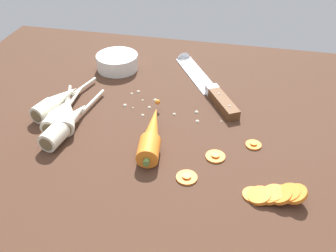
{
  "coord_description": "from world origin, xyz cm",
  "views": [
    {
      "loc": [
        13.71,
        -64.28,
        48.25
      ],
      "look_at": [
        0.0,
        -2.0,
        1.5
      ],
      "focal_mm": 40.86,
      "sensor_mm": 36.0,
      "label": 1
    }
  ],
  "objects_px": {
    "chefs_knife": "(203,80)",
    "parsnip_mid_left": "(57,102)",
    "whole_carrot": "(152,134)",
    "carrot_slice_stray_mid": "(187,177)",
    "parsnip_mid_right": "(67,123)",
    "parsnip_front": "(60,113)",
    "parsnip_back": "(66,113)",
    "carrot_slice_stray_near": "(253,144)",
    "carrot_slice_stack": "(275,194)",
    "prep_bowl": "(117,61)",
    "carrot_slice_stray_far": "(215,156)"
  },
  "relations": [
    {
      "from": "chefs_knife",
      "to": "parsnip_mid_left",
      "type": "bearing_deg",
      "value": -147.94
    },
    {
      "from": "whole_carrot",
      "to": "carrot_slice_stray_mid",
      "type": "bearing_deg",
      "value": -44.95
    },
    {
      "from": "parsnip_mid_right",
      "to": "parsnip_front",
      "type": "bearing_deg",
      "value": 133.82
    },
    {
      "from": "parsnip_back",
      "to": "carrot_slice_stray_near",
      "type": "height_order",
      "value": "parsnip_back"
    },
    {
      "from": "whole_carrot",
      "to": "carrot_slice_stack",
      "type": "xyz_separation_m",
      "value": [
        0.24,
        -0.1,
        -0.01
      ]
    },
    {
      "from": "whole_carrot",
      "to": "parsnip_front",
      "type": "relative_size",
      "value": 1.16
    },
    {
      "from": "prep_bowl",
      "to": "carrot_slice_stray_far",
      "type": "bearing_deg",
      "value": -45.68
    },
    {
      "from": "parsnip_mid_right",
      "to": "carrot_slice_stack",
      "type": "xyz_separation_m",
      "value": [
        0.42,
        -0.1,
        -0.01
      ]
    },
    {
      "from": "prep_bowl",
      "to": "parsnip_front",
      "type": "bearing_deg",
      "value": -99.26
    },
    {
      "from": "chefs_knife",
      "to": "parsnip_mid_left",
      "type": "xyz_separation_m",
      "value": [
        -0.3,
        -0.19,
        0.01
      ]
    },
    {
      "from": "whole_carrot",
      "to": "carrot_slice_stray_near",
      "type": "bearing_deg",
      "value": 9.48
    },
    {
      "from": "parsnip_back",
      "to": "carrot_slice_stack",
      "type": "relative_size",
      "value": 1.78
    },
    {
      "from": "carrot_slice_stack",
      "to": "prep_bowl",
      "type": "height_order",
      "value": "prep_bowl"
    },
    {
      "from": "carrot_slice_stray_near",
      "to": "whole_carrot",
      "type": "bearing_deg",
      "value": -170.52
    },
    {
      "from": "carrot_slice_stray_near",
      "to": "carrot_slice_stray_mid",
      "type": "relative_size",
      "value": 0.82
    },
    {
      "from": "carrot_slice_stray_far",
      "to": "chefs_knife",
      "type": "bearing_deg",
      "value": 103.08
    },
    {
      "from": "carrot_slice_stray_mid",
      "to": "carrot_slice_stray_far",
      "type": "distance_m",
      "value": 0.08
    },
    {
      "from": "whole_carrot",
      "to": "carrot_slice_stack",
      "type": "height_order",
      "value": "whole_carrot"
    },
    {
      "from": "carrot_slice_stack",
      "to": "whole_carrot",
      "type": "bearing_deg",
      "value": 156.49
    },
    {
      "from": "parsnip_mid_left",
      "to": "carrot_slice_stack",
      "type": "height_order",
      "value": "parsnip_mid_left"
    },
    {
      "from": "parsnip_back",
      "to": "carrot_slice_stray_mid",
      "type": "relative_size",
      "value": 4.83
    },
    {
      "from": "whole_carrot",
      "to": "carrot_slice_stray_mid",
      "type": "xyz_separation_m",
      "value": [
        0.09,
        -0.09,
        -0.02
      ]
    },
    {
      "from": "chefs_knife",
      "to": "carrot_slice_stray_far",
      "type": "distance_m",
      "value": 0.29
    },
    {
      "from": "parsnip_back",
      "to": "prep_bowl",
      "type": "bearing_deg",
      "value": 83.09
    },
    {
      "from": "carrot_slice_stray_far",
      "to": "whole_carrot",
      "type": "bearing_deg",
      "value": 172.08
    },
    {
      "from": "parsnip_mid_left",
      "to": "carrot_slice_stray_far",
      "type": "height_order",
      "value": "parsnip_mid_left"
    },
    {
      "from": "carrot_slice_stray_mid",
      "to": "prep_bowl",
      "type": "relative_size",
      "value": 0.35
    },
    {
      "from": "prep_bowl",
      "to": "whole_carrot",
      "type": "bearing_deg",
      "value": -59.72
    },
    {
      "from": "carrot_slice_stray_far",
      "to": "prep_bowl",
      "type": "bearing_deg",
      "value": 134.32
    },
    {
      "from": "whole_carrot",
      "to": "prep_bowl",
      "type": "distance_m",
      "value": 0.33
    },
    {
      "from": "parsnip_front",
      "to": "prep_bowl",
      "type": "relative_size",
      "value": 1.67
    },
    {
      "from": "carrot_slice_stray_near",
      "to": "prep_bowl",
      "type": "xyz_separation_m",
      "value": [
        -0.37,
        0.25,
        0.02
      ]
    },
    {
      "from": "chefs_knife",
      "to": "carrot_slice_stray_far",
      "type": "height_order",
      "value": "chefs_knife"
    },
    {
      "from": "parsnip_front",
      "to": "carrot_slice_stray_far",
      "type": "xyz_separation_m",
      "value": [
        0.34,
        -0.05,
        -0.02
      ]
    },
    {
      "from": "parsnip_mid_left",
      "to": "carrot_slice_stack",
      "type": "bearing_deg",
      "value": -20.3
    },
    {
      "from": "parsnip_mid_left",
      "to": "carrot_slice_stray_mid",
      "type": "relative_size",
      "value": 5.27
    },
    {
      "from": "whole_carrot",
      "to": "parsnip_front",
      "type": "height_order",
      "value": "whole_carrot"
    },
    {
      "from": "carrot_slice_stray_mid",
      "to": "prep_bowl",
      "type": "bearing_deg",
      "value": 124.25
    },
    {
      "from": "carrot_slice_stray_mid",
      "to": "carrot_slice_stray_near",
      "type": "bearing_deg",
      "value": 46.63
    },
    {
      "from": "chefs_knife",
      "to": "carrot_slice_stray_far",
      "type": "xyz_separation_m",
      "value": [
        0.07,
        -0.28,
        -0.0
      ]
    },
    {
      "from": "whole_carrot",
      "to": "carrot_slice_stray_near",
      "type": "xyz_separation_m",
      "value": [
        0.2,
        0.03,
        -0.02
      ]
    },
    {
      "from": "chefs_knife",
      "to": "parsnip_back",
      "type": "bearing_deg",
      "value": -139.21
    },
    {
      "from": "carrot_slice_stray_near",
      "to": "parsnip_front",
      "type": "bearing_deg",
      "value": -179.47
    },
    {
      "from": "carrot_slice_stray_far",
      "to": "carrot_slice_stray_mid",
      "type": "bearing_deg",
      "value": -122.43
    },
    {
      "from": "parsnip_front",
      "to": "carrot_slice_stray_near",
      "type": "xyz_separation_m",
      "value": [
        0.41,
        0.0,
        -0.02
      ]
    },
    {
      "from": "whole_carrot",
      "to": "carrot_slice_stray_mid",
      "type": "distance_m",
      "value": 0.12
    },
    {
      "from": "whole_carrot",
      "to": "parsnip_mid_right",
      "type": "height_order",
      "value": "whole_carrot"
    },
    {
      "from": "carrot_slice_stray_far",
      "to": "parsnip_mid_left",
      "type": "bearing_deg",
      "value": 166.19
    },
    {
      "from": "chefs_knife",
      "to": "parsnip_front",
      "type": "bearing_deg",
      "value": -139.82
    },
    {
      "from": "whole_carrot",
      "to": "parsnip_mid_left",
      "type": "relative_size",
      "value": 1.04
    }
  ]
}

